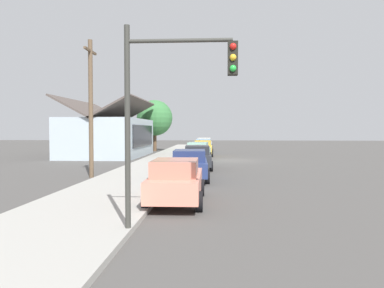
% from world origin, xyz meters
% --- Properties ---
extents(ground_plane, '(120.00, 120.00, 0.00)m').
position_xyz_m(ground_plane, '(0.00, 0.00, 0.00)').
color(ground_plane, '#4C4947').
extents(sidewalk_curb, '(60.00, 4.20, 0.16)m').
position_xyz_m(sidewalk_curb, '(0.00, 5.60, 0.08)').
color(sidewalk_curb, '#A3A099').
rests_on(sidewalk_curb, ground).
extents(car_coral, '(4.60, 1.98, 1.59)m').
position_xyz_m(car_coral, '(-18.90, 2.80, 0.81)').
color(car_coral, '#EA8C75').
rests_on(car_coral, ground).
extents(car_navy, '(4.70, 2.16, 1.59)m').
position_xyz_m(car_navy, '(-12.76, 2.74, 0.82)').
color(car_navy, navy).
rests_on(car_navy, ground).
extents(car_charcoal, '(4.93, 2.14, 1.59)m').
position_xyz_m(car_charcoal, '(-7.29, 2.61, 0.82)').
color(car_charcoal, '#2D3035').
rests_on(car_charcoal, ground).
extents(car_seafoam, '(4.97, 2.14, 1.59)m').
position_xyz_m(car_seafoam, '(-0.95, 2.81, 0.82)').
color(car_seafoam, '#9ED1BC').
rests_on(car_seafoam, ground).
extents(car_mustard, '(4.59, 1.99, 1.59)m').
position_xyz_m(car_mustard, '(4.98, 2.61, 0.81)').
color(car_mustard, gold).
rests_on(car_mustard, ground).
extents(car_skyblue, '(4.67, 2.02, 1.59)m').
position_xyz_m(car_skyblue, '(10.65, 2.74, 0.82)').
color(car_skyblue, '#8CB7E0').
rests_on(car_skyblue, ground).
extents(car_ivory, '(4.84, 2.11, 1.59)m').
position_xyz_m(car_ivory, '(16.52, 2.82, 0.82)').
color(car_ivory, silver).
rests_on(car_ivory, ground).
extents(storefront_building, '(12.50, 7.14, 5.65)m').
position_xyz_m(storefront_building, '(4.58, 11.98, 1.99)').
color(storefront_building, '#ADBCC6').
rests_on(storefront_building, ground).
extents(shade_tree, '(4.38, 4.38, 6.26)m').
position_xyz_m(shade_tree, '(13.30, 8.83, 4.06)').
color(shade_tree, brown).
rests_on(shade_tree, ground).
extents(traffic_light_main, '(0.37, 2.79, 5.20)m').
position_xyz_m(traffic_light_main, '(-22.87, 2.54, 3.49)').
color(traffic_light_main, '#383833').
rests_on(traffic_light_main, ground).
extents(utility_pole_wooden, '(1.80, 0.24, 7.50)m').
position_xyz_m(utility_pole_wooden, '(-12.03, 8.20, 3.93)').
color(utility_pole_wooden, brown).
rests_on(utility_pole_wooden, ground).
extents(fire_hydrant_red, '(0.22, 0.22, 0.71)m').
position_xyz_m(fire_hydrant_red, '(13.45, 4.20, 0.50)').
color(fire_hydrant_red, red).
rests_on(fire_hydrant_red, sidewalk_curb).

